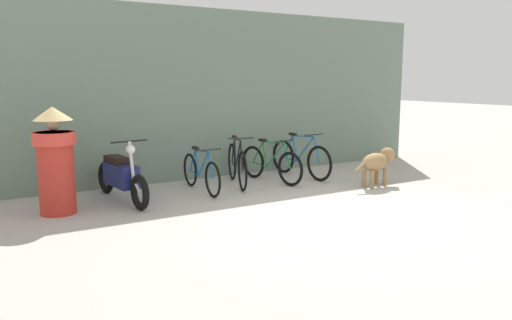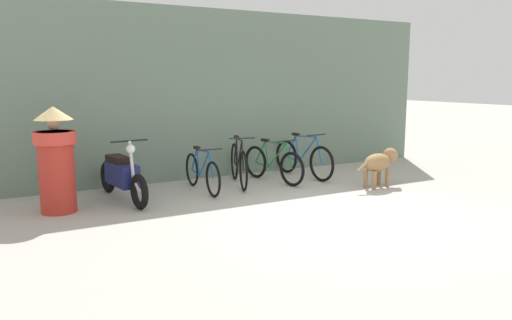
{
  "view_description": "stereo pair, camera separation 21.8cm",
  "coord_description": "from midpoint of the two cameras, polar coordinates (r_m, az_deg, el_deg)",
  "views": [
    {
      "loc": [
        -4.69,
        -5.4,
        1.94
      ],
      "look_at": [
        -0.65,
        1.39,
        0.65
      ],
      "focal_mm": 35.0,
      "sensor_mm": 36.0,
      "label": 1
    },
    {
      "loc": [
        -4.5,
        -5.51,
        1.94
      ],
      "look_at": [
        -0.65,
        1.39,
        0.65
      ],
      "focal_mm": 35.0,
      "sensor_mm": 36.0,
      "label": 2
    }
  ],
  "objects": [
    {
      "name": "ground_plane",
      "position": [
        7.39,
        9.06,
        -6.06
      ],
      "size": [
        60.0,
        60.0,
        0.0
      ],
      "primitive_type": "plane",
      "color": "#ADA89E"
    },
    {
      "name": "shop_wall_back",
      "position": [
        10.1,
        -3.74,
        7.52
      ],
      "size": [
        9.5,
        0.2,
        3.27
      ],
      "color": "slate",
      "rests_on": "ground"
    },
    {
      "name": "bicycle_3",
      "position": [
        9.97,
        4.47,
        0.14
      ],
      "size": [
        0.46,
        1.78,
        0.89
      ],
      "rotation": [
        0.0,
        0.0,
        -1.49
      ],
      "color": "black",
      "rests_on": "ground"
    },
    {
      "name": "bicycle_1",
      "position": [
        9.16,
        -2.87,
        -0.54
      ],
      "size": [
        0.62,
        1.67,
        0.92
      ],
      "rotation": [
        0.0,
        0.0,
        -1.88
      ],
      "color": "black",
      "rests_on": "ground"
    },
    {
      "name": "motorcycle",
      "position": [
        8.25,
        -15.88,
        -1.84
      ],
      "size": [
        0.58,
        1.94,
        1.02
      ],
      "rotation": [
        0.0,
        0.0,
        -1.46
      ],
      "color": "black",
      "rests_on": "ground"
    },
    {
      "name": "stray_dog",
      "position": [
        9.31,
        13.11,
        -0.16
      ],
      "size": [
        1.15,
        0.46,
        0.68
      ],
      "rotation": [
        0.0,
        0.0,
        0.2
      ],
      "color": "#997247",
      "rests_on": "ground"
    },
    {
      "name": "bicycle_0",
      "position": [
        8.7,
        -7.04,
        -1.47
      ],
      "size": [
        0.46,
        1.61,
        0.79
      ],
      "rotation": [
        0.0,
        0.0,
        -1.61
      ],
      "color": "black",
      "rests_on": "ground"
    },
    {
      "name": "person_in_robes",
      "position": [
        7.73,
        -22.71,
        0.07
      ],
      "size": [
        0.84,
        0.84,
        1.55
      ],
      "rotation": [
        0.0,
        0.0,
        2.39
      ],
      "color": "#B72D23",
      "rests_on": "ground"
    },
    {
      "name": "bicycle_2",
      "position": [
        9.45,
        1.05,
        -0.48
      ],
      "size": [
        0.47,
        1.66,
        0.83
      ],
      "rotation": [
        0.0,
        0.0,
        -1.39
      ],
      "color": "black",
      "rests_on": "ground"
    }
  ]
}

